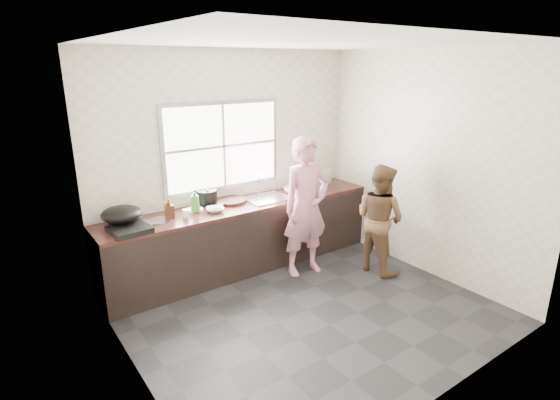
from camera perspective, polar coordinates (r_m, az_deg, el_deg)
floor at (r=4.83m, az=3.64°, el=-14.16°), size 3.60×3.20×0.01m
ceiling at (r=4.13m, az=4.39°, el=19.92°), size 3.60×3.20×0.01m
wall_back at (r=5.58m, az=-6.59°, el=5.14°), size 3.60×0.01×2.70m
wall_left at (r=3.48m, az=-19.71°, el=-3.30°), size 0.01×3.20×2.70m
wall_right at (r=5.58m, az=18.50°, el=4.36°), size 0.01×3.20×2.70m
wall_front at (r=3.28m, az=22.14°, el=-4.82°), size 3.60×0.01×2.70m
cabinet at (r=5.59m, az=-4.67°, el=-4.86°), size 3.60×0.62×0.82m
countertop at (r=5.44m, az=-4.78°, el=-0.67°), size 3.60×0.64×0.04m
sink at (r=5.61m, az=-1.73°, el=0.22°), size 0.55×0.45×0.02m
faucet at (r=5.73m, az=-2.86°, el=2.08°), size 0.02×0.02×0.30m
window_frame at (r=5.48m, az=-7.50°, el=7.02°), size 1.60×0.05×1.10m
window_glazing at (r=5.46m, az=-7.37°, el=6.99°), size 1.50×0.01×1.00m
woman at (r=5.32m, az=3.39°, el=-1.51°), size 0.62×0.44×1.60m
person_side at (r=5.55m, az=12.87°, el=-2.37°), size 0.56×0.70×1.37m
cutting_board at (r=5.50m, az=-6.57°, el=-0.10°), size 0.43×0.43×0.04m
cleaver at (r=5.27m, az=-8.03°, el=-0.66°), size 0.20×0.19×0.01m
bowl_mince at (r=5.17m, az=-8.47°, el=-1.26°), size 0.26×0.26×0.05m
bowl_crabs at (r=5.87m, az=1.79°, el=1.27°), size 0.27×0.27×0.07m
bowl_held at (r=5.61m, az=2.03°, el=0.46°), size 0.21×0.21×0.06m
black_pot at (r=5.43m, az=-9.55°, el=0.35°), size 0.33×0.33×0.19m
plate_food at (r=5.26m, az=-11.14°, el=-1.24°), size 0.22×0.22×0.02m
bottle_green at (r=5.16m, az=-11.06°, el=-0.10°), size 0.13×0.13×0.28m
bottle_brown_tall at (r=5.05m, az=-14.29°, el=-1.14°), size 0.11×0.11×0.21m
bottle_brown_short at (r=5.39m, az=-9.39°, el=0.24°), size 0.19×0.19×0.19m
glass_jar at (r=5.02m, az=-12.23°, el=-1.76°), size 0.09×0.09×0.10m
burner at (r=4.76m, az=-19.06°, el=-3.65°), size 0.41×0.41×0.06m
wok at (r=4.91m, az=-19.97°, el=-1.73°), size 0.47×0.47×0.16m
dish_rack at (r=5.90m, az=4.34°, el=2.58°), size 0.49×0.40×0.32m
pot_lid_left at (r=4.93m, az=-17.59°, el=-3.05°), size 0.33×0.33×0.01m
pot_lid_right at (r=4.99m, az=-15.45°, el=-2.62°), size 0.33×0.33×0.01m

